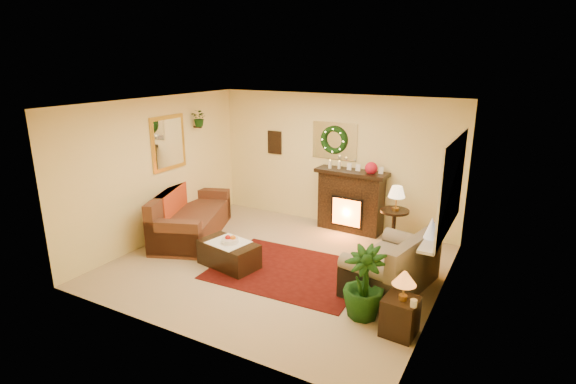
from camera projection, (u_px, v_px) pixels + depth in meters
The scene contains 31 objects.
floor at pixel (278, 265), 7.34m from camera, with size 5.00×5.00×0.00m, color beige.
ceiling at pixel (277, 104), 6.60m from camera, with size 5.00×5.00×0.00m, color white.
wall_back at pixel (334, 161), 8.86m from camera, with size 5.00×5.00×0.00m, color #EFD88C.
wall_front at pixel (178, 237), 5.08m from camera, with size 5.00×5.00×0.00m, color #EFD88C.
wall_left at pixel (158, 170), 8.12m from camera, with size 4.50×4.50×0.00m, color #EFD88C.
wall_right at pixel (444, 214), 5.81m from camera, with size 4.50×4.50×0.00m, color #EFD88C.
area_rug at pixel (289, 271), 7.12m from camera, with size 2.35×1.76×0.01m, color maroon.
sofa at pixel (192, 214), 8.42m from camera, with size 0.93×2.12×0.91m, color brown.
red_throw at pixel (196, 210), 8.56m from camera, with size 0.74×1.20×0.02m, color red.
fireplace at pixel (351, 203), 8.68m from camera, with size 1.24×0.39×1.13m, color black.
poinsettia at pixel (371, 168), 8.25m from camera, with size 0.23×0.23×0.23m, color red.
mantel_candle_a at pixel (330, 166), 8.63m from camera, with size 0.07×0.07×0.20m, color #FFF4CE.
mantel_candle_b at pixel (339, 166), 8.61m from camera, with size 0.06×0.06×0.18m, color beige.
mantel_mirror at pixel (334, 141), 8.73m from camera, with size 0.92×0.02×0.72m, color white.
wreath at pixel (334, 140), 8.69m from camera, with size 0.55×0.55×0.11m, color #194719.
wall_art at pixel (275, 142), 9.39m from camera, with size 0.32×0.03×0.48m, color #381E11.
gold_mirror at pixel (168, 143), 8.23m from camera, with size 0.03×0.84×1.00m, color gold.
hanging_plant at pixel (200, 126), 8.74m from camera, with size 0.33×0.28×0.36m, color #194719.
loveseat at pixel (391, 261), 6.51m from camera, with size 0.87×1.51×0.87m, color tan.
window_frame at pixel (452, 185), 6.21m from camera, with size 0.03×1.86×1.36m, color white.
window_glass at pixel (451, 185), 6.22m from camera, with size 0.02×1.70×1.22m, color black.
window_sill at pixel (440, 230), 6.45m from camera, with size 0.22×1.86×0.04m, color white.
mini_tree at pixel (432, 228), 6.06m from camera, with size 0.20×0.20×0.30m, color silver.
sill_plant at pixel (450, 202), 7.00m from camera, with size 0.29×0.24×0.54m, color #1B4E23.
side_table_round at pixel (394, 228), 8.04m from camera, with size 0.51×0.51×0.66m, color #3F1C11.
lamp_cream at pixel (396, 199), 7.86m from camera, with size 0.30×0.30×0.45m, color beige.
end_table_square at pixel (400, 314), 5.42m from camera, with size 0.39×0.39×0.48m, color black.
lamp_tiffany at pixel (404, 280), 5.26m from camera, with size 0.29×0.29×0.42m, color #FF803D.
coffee_table at pixel (229, 254), 7.24m from camera, with size 0.97×0.53×0.41m, color black.
fruit_bowl at pixel (230, 241), 7.15m from camera, with size 0.27×0.27×0.06m, color white.
floor_palm at pixel (364, 285), 5.75m from camera, with size 1.62×1.62×2.89m, color #123517.
Camera 1 is at (3.37, -5.79, 3.23)m, focal length 28.00 mm.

